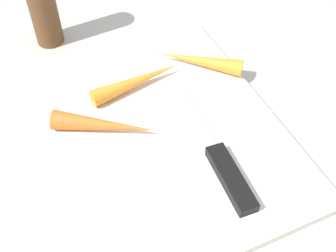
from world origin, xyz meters
TOP-DOWN VIEW (x-y plane):
  - ground_plane at (0.00, 0.00)m, footprint 1.40×1.40m
  - cutting_board at (0.00, 0.00)m, footprint 0.36×0.26m
  - knife at (-0.09, -0.03)m, footprint 0.20×0.03m
  - carrot_medium at (0.02, 0.07)m, footprint 0.09×0.12m
  - carrot_longest at (0.08, 0.01)m, footprint 0.04×0.13m
  - carrot_shortest at (0.08, -0.08)m, footprint 0.10×0.11m

SIDE VIEW (x-z plane):
  - ground_plane at x=0.00m, z-range 0.00..0.00m
  - cutting_board at x=0.00m, z-range 0.00..0.01m
  - knife at x=-0.09m, z-range 0.01..0.02m
  - carrot_longest at x=0.08m, z-range 0.01..0.04m
  - carrot_shortest at x=0.08m, z-range 0.01..0.04m
  - carrot_medium at x=0.02m, z-range 0.01..0.04m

